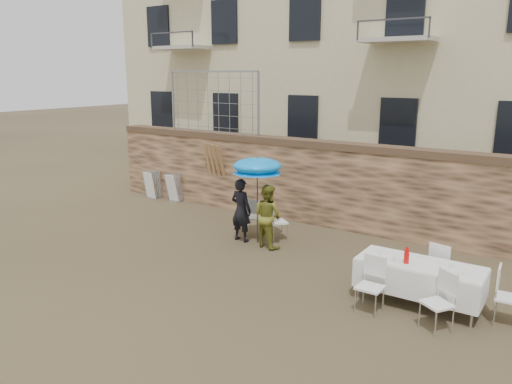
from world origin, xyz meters
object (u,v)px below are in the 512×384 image
Objects in this scene: man_suit at (241,210)px; umbrella at (257,169)px; couple_chair_right at (278,221)px; chair_stack_left at (157,183)px; table_chair_front_left at (370,286)px; woman_dress at (267,216)px; couple_chair_left at (254,216)px; soda_bottle at (407,256)px; table_chair_back at (443,267)px; table_chair_front_right at (437,302)px; table_chair_side at (509,296)px; banquet_table at (420,265)px; chair_stack_right at (177,187)px.

umbrella reaches higher than man_suit.
chair_stack_left is (-5.54, 1.48, -0.02)m from couple_chair_right.
table_chair_front_left is (3.56, -1.92, -1.32)m from umbrella.
woman_dress is (0.75, 0.00, -0.03)m from man_suit.
soda_bottle reaches higher than couple_chair_left.
table_chair_back is (4.01, -0.27, -0.26)m from woman_dress.
couple_chair_right is 4.09m from soda_bottle.
table_chair_front_right is at bearing 113.10° from table_chair_back.
man_suit is at bearing -165.96° from umbrella.
chair_stack_left is at bearing 70.78° from table_chair_side.
couple_chair_right is 5.73m from chair_stack_left.
umbrella is 2.00× the size of table_chair_front_left.
table_chair_front_left is 9.60m from chair_stack_left.
woman_dress is 1.12m from umbrella.
umbrella reaches higher than table_chair_back.
banquet_table is at bearing 176.27° from woman_dress.
table_chair_side is (5.21, -0.97, -0.26)m from woman_dress.
soda_bottle is (3.96, -1.32, -0.90)m from umbrella.
couple_chair_right is at bearing 169.50° from couple_chair_left.
table_chair_back is at bearing -4.90° from umbrella.
table_chair_front_left is at bearing -123.69° from soda_bottle.
table_chair_front_right reaches higher than chair_stack_right.
couple_chair_right is at bearing -72.80° from woman_dress.
table_chair_back is 1.04× the size of chair_stack_right.
man_suit is 0.73× the size of banquet_table.
banquet_table is (4.56, -1.62, 0.25)m from couple_chair_left.
table_chair_front_right is (5.06, -2.37, 0.00)m from couple_chair_left.
couple_chair_right is (-0.05, 0.55, -0.26)m from woman_dress.
man_suit is 1.67× the size of chair_stack_right.
soda_bottle is at bearing 167.14° from man_suit.
umbrella is at bearing 121.13° from couple_chair_left.
chair_stack_right is at bearing -31.09° from couple_chair_left.
table_chair_side is at bearing 155.15° from couple_chair_left.
table_chair_back is at bearing 159.68° from couple_chair_left.
chair_stack_right is at bearing 69.44° from table_chair_side.
soda_bottle is 8.92m from chair_stack_right.
banquet_table is (4.16, -1.17, -1.07)m from umbrella.
soda_bottle is at bearing -167.89° from couple_chair_right.
woman_dress reaches higher than soda_bottle.
table_chair_front_right is at bearing -170.59° from couple_chair_right.
banquet_table is at bearing 90.41° from table_chair_side.
man_suit is 1.60× the size of table_chair_side.
couple_chair_right is at bearing -17.69° from chair_stack_right.
chair_stack_right reaches higher than banquet_table.
table_chair_side is at bearing 8.88° from soda_bottle.
banquet_table is (3.86, -1.62, 0.25)m from couple_chair_right.
couple_chair_left is (-0.75, 0.55, -0.26)m from woman_dress.
couple_chair_left is 5.59m from table_chair_front_right.
couple_chair_right is 3.69× the size of soda_bottle.
woman_dress is 1.61× the size of chair_stack_right.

